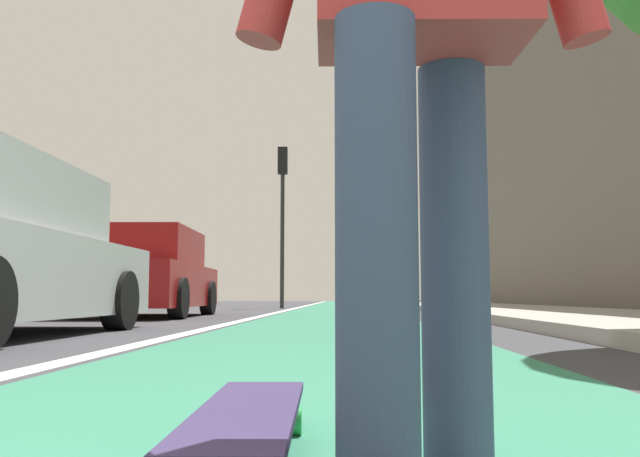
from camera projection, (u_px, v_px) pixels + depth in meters
The scene contains 9 objects.
ground_plane at pixel (337, 319), 10.36m from camera, with size 80.00×80.00×0.00m, color #38383D.
bike_lane_paint at pixel (342, 306), 24.28m from camera, with size 56.00×2.35×0.00m, color #2D7256.
lane_stripe_white at pixel (298, 308), 20.35m from camera, with size 52.00×0.16×0.01m, color silver.
sidewalk_curb at pixel (471, 307), 18.19m from camera, with size 52.00×3.20×0.12m, color #9E9B93.
building_facade at pixel (524, 139), 22.62m from camera, with size 40.00×1.20×11.22m, color #6E655A.
skateboard at pixel (248, 419), 1.37m from camera, with size 0.85×0.23×0.11m.
parked_car_mid at pixel (145, 275), 11.41m from camera, with size 4.15×2.01×1.47m.
traffic_light at pixel (283, 197), 19.89m from camera, with size 0.33×0.28×4.77m.
pedestrian_distant at pixel (469, 271), 15.19m from camera, with size 0.45×0.70×1.60m.
Camera 1 is at (-0.45, -0.15, 0.34)m, focal length 37.74 mm.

